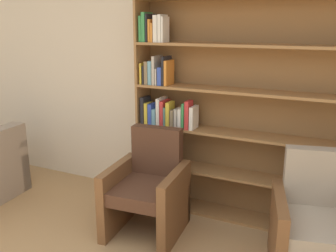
# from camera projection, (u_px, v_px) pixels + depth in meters

# --- Properties ---
(wall_back) EXTENTS (12.00, 0.06, 2.75)m
(wall_back) POSITION_uv_depth(u_px,v_px,m) (219.00, 76.00, 3.68)
(wall_back) COLOR beige
(wall_back) RESTS_ON ground
(bookshelf) EXTENTS (2.22, 0.30, 2.11)m
(bookshelf) POSITION_uv_depth(u_px,v_px,m) (227.00, 115.00, 3.56)
(bookshelf) COLOR olive
(bookshelf) RESTS_ON ground
(armchair_leather) EXTENTS (0.70, 0.74, 0.94)m
(armchair_leather) POSITION_uv_depth(u_px,v_px,m) (148.00, 189.00, 3.43)
(armchair_leather) COLOR brown
(armchair_leather) RESTS_ON ground
(armchair_cushioned) EXTENTS (0.78, 0.81, 0.94)m
(armchair_cushioned) POSITION_uv_depth(u_px,v_px,m) (316.00, 224.00, 2.82)
(armchair_cushioned) COLOR brown
(armchair_cushioned) RESTS_ON ground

